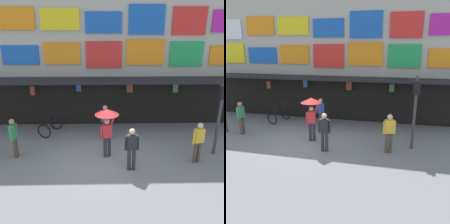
{
  "view_description": "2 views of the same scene",
  "coord_description": "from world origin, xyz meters",
  "views": [
    {
      "loc": [
        0.13,
        -8.12,
        4.99
      ],
      "look_at": [
        0.36,
        1.53,
        1.56
      ],
      "focal_mm": 37.16,
      "sensor_mm": 36.0,
      "label": 1
    },
    {
      "loc": [
        3.66,
        -9.48,
        4.32
      ],
      "look_at": [
        1.12,
        1.51,
        1.17
      ],
      "focal_mm": 37.68,
      "sensor_mm": 36.0,
      "label": 2
    }
  ],
  "objects": [
    {
      "name": "pedestrian_in_yellow",
      "position": [
        1.03,
        -0.61,
        0.95
      ],
      "size": [
        0.53,
        0.23,
        1.68
      ],
      "color": "#2D2D38",
      "rests_on": "ground"
    },
    {
      "name": "pedestrian_with_umbrella",
      "position": [
        0.13,
        0.38,
        1.64
      ],
      "size": [
        0.96,
        0.96,
        2.08
      ],
      "color": "#2D2D38",
      "rests_on": "ground"
    },
    {
      "name": "bicycle_parked",
      "position": [
        -2.73,
        2.72,
        0.39
      ],
      "size": [
        1.05,
        1.33,
        1.05
      ],
      "color": "black",
      "rests_on": "ground"
    },
    {
      "name": "ground_plane",
      "position": [
        0.0,
        0.0,
        0.0
      ],
      "size": [
        80.0,
        80.0,
        0.0
      ],
      "primitive_type": "plane",
      "color": "slate"
    },
    {
      "name": "traffic_light_far",
      "position": [
        4.66,
        0.52,
        2.14
      ],
      "size": [
        0.28,
        0.33,
        3.2
      ],
      "color": "#38383D",
      "rests_on": "ground"
    },
    {
      "name": "pedestrian_in_red",
      "position": [
        0.05,
        2.08,
        0.95
      ],
      "size": [
        0.42,
        0.4,
        1.68
      ],
      "color": "brown",
      "rests_on": "ground"
    },
    {
      "name": "pedestrian_in_purple",
      "position": [
        -3.64,
        0.44,
        0.95
      ],
      "size": [
        0.23,
        0.53,
        1.68
      ],
      "color": "brown",
      "rests_on": "ground"
    },
    {
      "name": "shopfront",
      "position": [
        0.0,
        4.57,
        3.96
      ],
      "size": [
        18.0,
        2.6,
        8.0
      ],
      "color": "#B2AD9E",
      "rests_on": "ground"
    },
    {
      "name": "pedestrian_in_blue",
      "position": [
        3.67,
        -0.13,
        0.95
      ],
      "size": [
        0.51,
        0.32,
        1.68
      ],
      "color": "brown",
      "rests_on": "ground"
    }
  ]
}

